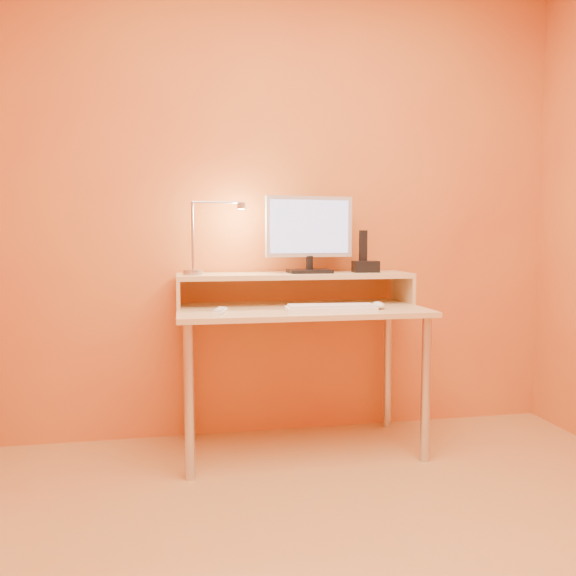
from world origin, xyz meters
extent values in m
cube|color=orange|center=(0.00, 1.50, 1.25)|extent=(3.00, 0.04, 2.50)
cylinder|color=silver|center=(-0.55, 0.93, 0.35)|extent=(0.04, 0.04, 0.69)
cylinder|color=silver|center=(0.55, 0.93, 0.35)|extent=(0.04, 0.04, 0.69)
cylinder|color=silver|center=(-0.55, 1.43, 0.35)|extent=(0.04, 0.04, 0.69)
cylinder|color=silver|center=(0.55, 1.43, 0.35)|extent=(0.04, 0.04, 0.69)
cube|color=#DDB584|center=(0.00, 1.18, 0.71)|extent=(1.20, 0.60, 0.02)
cube|color=#DDB584|center=(-0.59, 1.33, 0.79)|extent=(0.02, 0.30, 0.14)
cube|color=#DDB584|center=(0.59, 1.33, 0.79)|extent=(0.02, 0.30, 0.14)
cube|color=#DDB584|center=(0.00, 1.33, 0.87)|extent=(1.20, 0.30, 0.02)
cube|color=black|center=(0.08, 1.33, 0.89)|extent=(0.22, 0.16, 0.02)
cylinder|color=black|center=(0.08, 1.33, 0.93)|extent=(0.04, 0.04, 0.07)
cube|color=#B7B7BE|center=(0.08, 1.34, 1.12)|extent=(0.46, 0.07, 0.31)
cube|color=black|center=(0.08, 1.36, 1.12)|extent=(0.41, 0.04, 0.26)
cube|color=#909FDA|center=(0.08, 1.32, 1.12)|extent=(0.41, 0.03, 0.27)
cylinder|color=silver|center=(-0.52, 1.30, 0.89)|extent=(0.10, 0.10, 0.02)
cylinder|color=silver|center=(-0.52, 1.30, 1.07)|extent=(0.01, 0.01, 0.33)
cylinder|color=silver|center=(-0.40, 1.30, 1.24)|extent=(0.24, 0.01, 0.01)
cylinder|color=silver|center=(-0.28, 1.30, 1.22)|extent=(0.04, 0.04, 0.03)
cylinder|color=#FFEAC6|center=(-0.28, 1.30, 1.20)|extent=(0.03, 0.03, 0.00)
cube|color=black|center=(0.38, 1.33, 0.91)|extent=(0.14, 0.11, 0.06)
cube|color=black|center=(0.37, 1.33, 1.02)|extent=(0.04, 0.03, 0.16)
cube|color=#2E2DF7|center=(0.43, 1.28, 0.91)|extent=(0.01, 0.00, 0.04)
cube|color=white|center=(0.11, 1.01, 0.73)|extent=(0.43, 0.16, 0.02)
ellipsoid|color=silver|center=(0.36, 1.06, 0.74)|extent=(0.06, 0.10, 0.03)
cube|color=white|center=(-0.41, 1.02, 0.73)|extent=(0.08, 0.17, 0.02)
camera|label=1|loc=(-0.57, -1.52, 1.06)|focal=35.31mm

